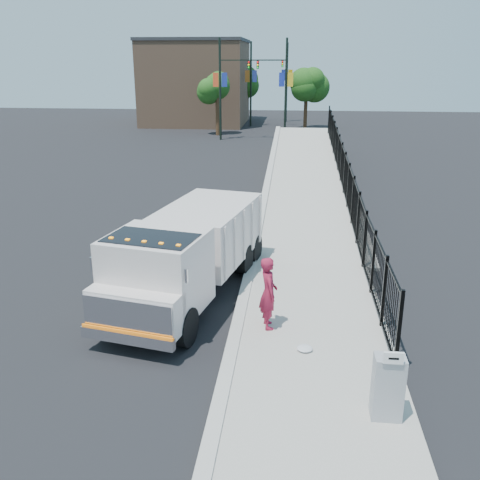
# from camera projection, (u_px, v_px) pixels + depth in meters

# --- Properties ---
(ground) EXTENTS (120.00, 120.00, 0.00)m
(ground) POSITION_uv_depth(u_px,v_px,m) (239.00, 323.00, 13.62)
(ground) COLOR black
(ground) RESTS_ON ground
(sidewalk) EXTENTS (3.55, 12.00, 0.12)m
(sidewalk) POSITION_uv_depth(u_px,v_px,m) (318.00, 368.00, 11.53)
(sidewalk) COLOR #9E998E
(sidewalk) RESTS_ON ground
(curb) EXTENTS (0.30, 12.00, 0.16)m
(curb) POSITION_uv_depth(u_px,v_px,m) (229.00, 362.00, 11.71)
(curb) COLOR #ADAAA3
(curb) RESTS_ON ground
(ramp) EXTENTS (3.95, 24.06, 3.19)m
(ramp) POSITION_uv_depth(u_px,v_px,m) (310.00, 185.00, 28.48)
(ramp) COLOR #9E998E
(ramp) RESTS_ON ground
(iron_fence) EXTENTS (0.10, 28.00, 1.80)m
(iron_fence) POSITION_uv_depth(u_px,v_px,m) (344.00, 186.00, 24.29)
(iron_fence) COLOR black
(iron_fence) RESTS_ON ground
(truck) EXTENTS (3.70, 7.49, 2.46)m
(truck) POSITION_uv_depth(u_px,v_px,m) (187.00, 251.00, 14.65)
(truck) COLOR black
(truck) RESTS_ON ground
(worker) EXTENTS (0.58, 0.75, 1.81)m
(worker) POSITION_uv_depth(u_px,v_px,m) (268.00, 293.00, 12.90)
(worker) COLOR maroon
(worker) RESTS_ON sidewalk
(utility_cabinet) EXTENTS (0.55, 0.40, 1.25)m
(utility_cabinet) POSITION_uv_depth(u_px,v_px,m) (388.00, 387.00, 9.67)
(utility_cabinet) COLOR gray
(utility_cabinet) RESTS_ON sidewalk
(arrow_sign) EXTENTS (0.35, 0.04, 0.22)m
(arrow_sign) POSITION_uv_depth(u_px,v_px,m) (394.00, 358.00, 9.23)
(arrow_sign) COLOR white
(arrow_sign) RESTS_ON utility_cabinet
(debris) EXTENTS (0.37, 0.37, 0.09)m
(debris) POSITION_uv_depth(u_px,v_px,m) (305.00, 348.00, 12.10)
(debris) COLOR silver
(debris) RESTS_ON sidewalk
(light_pole_0) EXTENTS (3.77, 0.22, 8.00)m
(light_pole_0) POSITION_uv_depth(u_px,v_px,m) (224.00, 85.00, 43.17)
(light_pole_0) COLOR black
(light_pole_0) RESTS_ON ground
(light_pole_1) EXTENTS (3.78, 0.22, 8.00)m
(light_pole_1) POSITION_uv_depth(u_px,v_px,m) (282.00, 85.00, 43.45)
(light_pole_1) COLOR black
(light_pole_1) RESTS_ON ground
(light_pole_2) EXTENTS (3.78, 0.22, 8.00)m
(light_pole_2) POSITION_uv_depth(u_px,v_px,m) (254.00, 81.00, 52.10)
(light_pole_2) COLOR black
(light_pole_2) RESTS_ON ground
(light_pole_3) EXTENTS (3.78, 0.22, 8.00)m
(light_pole_3) POSITION_uv_depth(u_px,v_px,m) (284.00, 79.00, 55.97)
(light_pole_3) COLOR black
(light_pole_3) RESTS_ON ground
(tree_0) EXTENTS (2.33, 2.33, 5.16)m
(tree_0) POSITION_uv_depth(u_px,v_px,m) (217.00, 89.00, 46.01)
(tree_0) COLOR #382314
(tree_0) RESTS_ON ground
(tree_1) EXTENTS (2.62, 2.62, 5.31)m
(tree_1) POSITION_uv_depth(u_px,v_px,m) (306.00, 86.00, 50.62)
(tree_1) COLOR #382314
(tree_1) RESTS_ON ground
(tree_2) EXTENTS (3.15, 3.15, 5.58)m
(tree_2) POSITION_uv_depth(u_px,v_px,m) (244.00, 82.00, 58.85)
(tree_2) COLOR #382314
(tree_2) RESTS_ON ground
(building) EXTENTS (10.00, 10.00, 8.00)m
(building) POSITION_uv_depth(u_px,v_px,m) (196.00, 84.00, 54.65)
(building) COLOR #8C664C
(building) RESTS_ON ground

